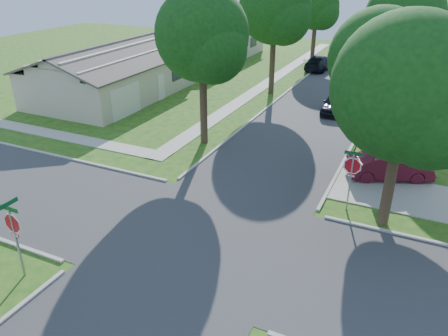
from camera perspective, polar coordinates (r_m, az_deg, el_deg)
ground at (r=17.69m, az=-2.58°, el=-9.16°), size 100.00×100.00×0.00m
road_ns at (r=17.69m, az=-2.58°, el=-9.15°), size 7.00×100.00×0.02m
sidewalk_ne at (r=40.09m, az=23.53°, el=8.94°), size 1.20×40.00×0.04m
sidewalk_nw at (r=42.14m, az=6.64°, el=11.60°), size 1.20×40.00×0.04m
driveway at (r=22.32m, az=24.93°, el=-3.79°), size 8.80×3.60×0.05m
stop_sign_sw at (r=16.28m, az=-25.84°, el=-6.90°), size 1.05×0.80×2.98m
stop_sign_ne at (r=19.39m, az=16.38°, el=-0.05°), size 1.05×0.80×2.98m
tree_e_near at (r=22.36m, az=19.69°, el=12.70°), size 4.97×4.80×8.28m
tree_e_mid at (r=34.09m, az=22.53°, el=17.32°), size 5.59×5.40×9.21m
tree_e_far at (r=47.04m, az=23.82°, el=18.57°), size 5.17×5.00×8.72m
tree_w_near at (r=24.99m, az=-2.75°, el=16.43°), size 5.38×5.20×8.97m
tree_w_mid at (r=35.90m, az=6.74°, el=19.68°), size 5.80×5.60×9.56m
tree_w_far at (r=48.43m, az=12.02°, el=19.65°), size 4.76×4.60×8.04m
tree_ne_corner at (r=17.60m, az=22.87°, el=8.82°), size 5.80×5.60×8.66m
house_nw_near at (r=37.02m, az=-14.14°, el=11.45°), size 8.42×13.60×4.23m
house_nw_far at (r=51.03m, az=-1.89°, el=15.90°), size 8.42×13.60×4.23m
car_driveway at (r=23.48m, az=20.83°, el=0.23°), size 4.41×2.96×1.37m
car_curb_east at (r=32.93m, az=14.34°, el=8.20°), size 1.70×4.02×1.36m
car_curb_west at (r=46.13m, az=12.38°, el=13.28°), size 2.40×5.02×1.41m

